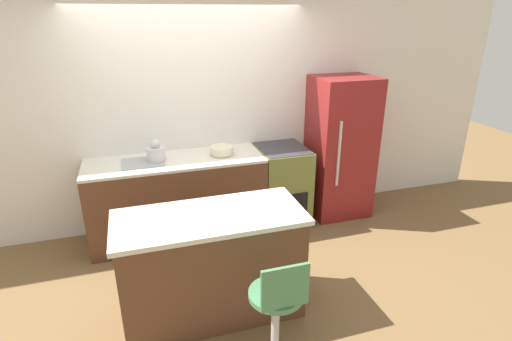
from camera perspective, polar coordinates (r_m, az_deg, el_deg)
ground_plane at (r=4.55m, az=-6.46°, el=-10.63°), size 14.00×14.00×0.00m
wall_back at (r=4.68m, az=-8.84°, el=7.56°), size 8.00×0.06×2.60m
back_counter at (r=4.60m, az=-11.09°, el=-3.92°), size 1.92×0.65×0.94m
kitchen_island at (r=3.43m, az=-6.32°, el=-13.23°), size 1.51×0.67×0.94m
oven_range at (r=4.86m, az=3.69°, el=-2.05°), size 0.56×0.66×0.94m
refrigerator at (r=5.04m, az=11.93°, el=3.21°), size 0.71×0.65×1.73m
stool_chair at (r=2.95m, az=3.02°, el=-19.82°), size 0.38×0.38×0.95m
kettle at (r=4.38m, az=-14.13°, el=2.56°), size 0.19×0.19×0.24m
mixing_bowl at (r=4.48m, az=-4.93°, el=2.91°), size 0.26×0.26×0.09m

